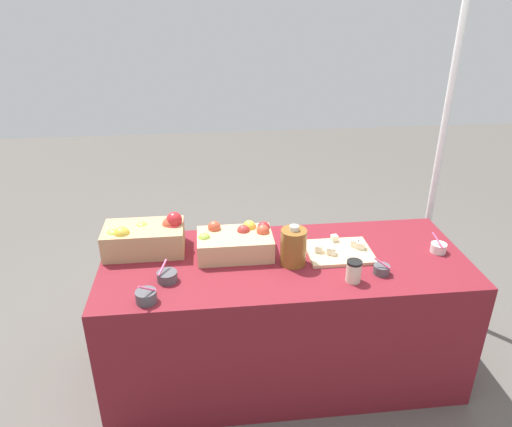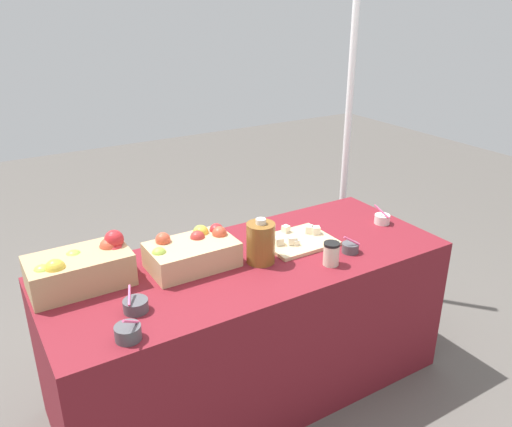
{
  "view_description": "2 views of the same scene",
  "coord_description": "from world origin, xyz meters",
  "px_view_note": "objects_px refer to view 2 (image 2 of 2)",
  "views": [
    {
      "loc": [
        -0.39,
        -2.12,
        2.03
      ],
      "look_at": [
        -0.15,
        -0.02,
        1.02
      ],
      "focal_mm": 33.67,
      "sensor_mm": 36.0,
      "label": 1
    },
    {
      "loc": [
        -1.09,
        -1.83,
        1.87
      ],
      "look_at": [
        0.08,
        0.07,
        0.93
      ],
      "focal_mm": 36.16,
      "sensor_mm": 36.0,
      "label": 2
    }
  ],
  "objects_px": {
    "coffee_cup": "(331,254)",
    "tent_pole": "(346,148)",
    "apple_crate_middle": "(193,252)",
    "apple_crate_left": "(81,268)",
    "sample_bowl_far": "(350,248)",
    "cider_jug": "(261,243)",
    "sample_bowl_mid": "(382,219)",
    "sample_bowl_extra": "(136,305)",
    "cutting_board_front": "(298,240)",
    "sample_bowl_near": "(128,332)"
  },
  "relations": [
    {
      "from": "apple_crate_left",
      "to": "sample_bowl_far",
      "type": "xyz_separation_m",
      "value": [
        1.17,
        -0.35,
        -0.06
      ]
    },
    {
      "from": "sample_bowl_mid",
      "to": "coffee_cup",
      "type": "xyz_separation_m",
      "value": [
        -0.53,
        -0.22,
        0.03
      ]
    },
    {
      "from": "sample_bowl_near",
      "to": "tent_pole",
      "type": "xyz_separation_m",
      "value": [
        1.73,
        0.86,
        0.22
      ]
    },
    {
      "from": "sample_bowl_far",
      "to": "coffee_cup",
      "type": "relative_size",
      "value": 0.86
    },
    {
      "from": "sample_bowl_mid",
      "to": "tent_pole",
      "type": "height_order",
      "value": "tent_pole"
    },
    {
      "from": "apple_crate_left",
      "to": "sample_bowl_near",
      "type": "height_order",
      "value": "apple_crate_left"
    },
    {
      "from": "sample_bowl_far",
      "to": "cutting_board_front",
      "type": "bearing_deg",
      "value": 125.27
    },
    {
      "from": "tent_pole",
      "to": "coffee_cup",
      "type": "bearing_deg",
      "value": -133.48
    },
    {
      "from": "sample_bowl_mid",
      "to": "tent_pole",
      "type": "bearing_deg",
      "value": 68.66
    },
    {
      "from": "sample_bowl_far",
      "to": "coffee_cup",
      "type": "xyz_separation_m",
      "value": [
        -0.16,
        -0.05,
        0.03
      ]
    },
    {
      "from": "sample_bowl_mid",
      "to": "cider_jug",
      "type": "relative_size",
      "value": 0.49
    },
    {
      "from": "apple_crate_middle",
      "to": "cutting_board_front",
      "type": "xyz_separation_m",
      "value": [
        0.54,
        -0.06,
        -0.05
      ]
    },
    {
      "from": "sample_bowl_extra",
      "to": "cider_jug",
      "type": "xyz_separation_m",
      "value": [
        0.63,
        0.09,
        0.07
      ]
    },
    {
      "from": "sample_bowl_extra",
      "to": "tent_pole",
      "type": "distance_m",
      "value": 1.8
    },
    {
      "from": "apple_crate_middle",
      "to": "apple_crate_left",
      "type": "bearing_deg",
      "value": 170.53
    },
    {
      "from": "sample_bowl_near",
      "to": "cider_jug",
      "type": "relative_size",
      "value": 0.52
    },
    {
      "from": "sample_bowl_far",
      "to": "cider_jug",
      "type": "distance_m",
      "value": 0.45
    },
    {
      "from": "sample_bowl_mid",
      "to": "cutting_board_front",
      "type": "bearing_deg",
      "value": 175.15
    },
    {
      "from": "cutting_board_front",
      "to": "apple_crate_middle",
      "type": "bearing_deg",
      "value": 173.83
    },
    {
      "from": "apple_crate_left",
      "to": "sample_bowl_extra",
      "type": "relative_size",
      "value": 4.11
    },
    {
      "from": "apple_crate_left",
      "to": "sample_bowl_far",
      "type": "bearing_deg",
      "value": -16.84
    },
    {
      "from": "sample_bowl_mid",
      "to": "cider_jug",
      "type": "distance_m",
      "value": 0.79
    },
    {
      "from": "apple_crate_left",
      "to": "cutting_board_front",
      "type": "distance_m",
      "value": 1.03
    },
    {
      "from": "apple_crate_middle",
      "to": "cider_jug",
      "type": "bearing_deg",
      "value": -25.19
    },
    {
      "from": "apple_crate_middle",
      "to": "coffee_cup",
      "type": "height_order",
      "value": "apple_crate_middle"
    },
    {
      "from": "coffee_cup",
      "to": "tent_pole",
      "type": "relative_size",
      "value": 0.06
    },
    {
      "from": "apple_crate_left",
      "to": "tent_pole",
      "type": "distance_m",
      "value": 1.83
    },
    {
      "from": "cutting_board_front",
      "to": "tent_pole",
      "type": "xyz_separation_m",
      "value": [
        0.75,
        0.54,
        0.24
      ]
    },
    {
      "from": "sample_bowl_near",
      "to": "tent_pole",
      "type": "bearing_deg",
      "value": 26.46
    },
    {
      "from": "apple_crate_middle",
      "to": "cutting_board_front",
      "type": "bearing_deg",
      "value": -6.17
    },
    {
      "from": "cutting_board_front",
      "to": "tent_pole",
      "type": "distance_m",
      "value": 0.96
    },
    {
      "from": "cutting_board_front",
      "to": "sample_bowl_mid",
      "type": "relative_size",
      "value": 3.26
    },
    {
      "from": "apple_crate_middle",
      "to": "cider_jug",
      "type": "height_order",
      "value": "cider_jug"
    },
    {
      "from": "apple_crate_middle",
      "to": "sample_bowl_extra",
      "type": "bearing_deg",
      "value": -147.28
    },
    {
      "from": "coffee_cup",
      "to": "sample_bowl_extra",
      "type": "bearing_deg",
      "value": 173.62
    },
    {
      "from": "sample_bowl_mid",
      "to": "sample_bowl_far",
      "type": "bearing_deg",
      "value": -155.32
    },
    {
      "from": "tent_pole",
      "to": "sample_bowl_near",
      "type": "bearing_deg",
      "value": -153.54
    },
    {
      "from": "sample_bowl_far",
      "to": "cider_jug",
      "type": "xyz_separation_m",
      "value": [
        -0.42,
        0.14,
        0.07
      ]
    },
    {
      "from": "apple_crate_middle",
      "to": "coffee_cup",
      "type": "distance_m",
      "value": 0.63
    },
    {
      "from": "apple_crate_left",
      "to": "tent_pole",
      "type": "xyz_separation_m",
      "value": [
        1.77,
        0.4,
        0.17
      ]
    },
    {
      "from": "cider_jug",
      "to": "apple_crate_left",
      "type": "bearing_deg",
      "value": 164.38
    },
    {
      "from": "sample_bowl_extra",
      "to": "cider_jug",
      "type": "bearing_deg",
      "value": 8.31
    },
    {
      "from": "sample_bowl_extra",
      "to": "tent_pole",
      "type": "xyz_separation_m",
      "value": [
        1.65,
        0.7,
        0.23
      ]
    },
    {
      "from": "apple_crate_middle",
      "to": "tent_pole",
      "type": "distance_m",
      "value": 1.4
    },
    {
      "from": "sample_bowl_far",
      "to": "sample_bowl_extra",
      "type": "xyz_separation_m",
      "value": [
        -1.05,
        0.05,
        0.0
      ]
    },
    {
      "from": "sample_bowl_extra",
      "to": "tent_pole",
      "type": "bearing_deg",
      "value": 23.05
    },
    {
      "from": "cutting_board_front",
      "to": "cider_jug",
      "type": "xyz_separation_m",
      "value": [
        -0.26,
        -0.07,
        0.08
      ]
    },
    {
      "from": "sample_bowl_near",
      "to": "tent_pole",
      "type": "relative_size",
      "value": 0.06
    },
    {
      "from": "tent_pole",
      "to": "cutting_board_front",
      "type": "bearing_deg",
      "value": -144.63
    },
    {
      "from": "sample_bowl_far",
      "to": "coffee_cup",
      "type": "bearing_deg",
      "value": -163.12
    }
  ]
}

